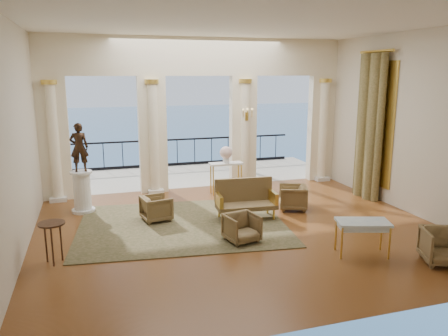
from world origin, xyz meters
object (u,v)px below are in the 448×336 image
object	(u,v)px
armchair_b	(443,245)
armchair_d	(156,207)
game_table	(363,225)
settee	(245,199)
pedestal	(82,192)
statue	(79,147)
console_table	(226,168)
armchair_a	(242,227)
side_table	(52,228)
armchair_c	(293,196)

from	to	relation	value
armchair_b	armchair_d	xyz separation A→B (m)	(-4.73, 3.99, -0.03)
armchair_d	game_table	world-z (taller)	game_table
settee	pedestal	size ratio (longest dim) A/B	1.40
statue	console_table	xyz separation A→B (m)	(4.03, 0.64, -0.92)
armchair_a	pedestal	world-z (taller)	pedestal
armchair_a	side_table	size ratio (longest dim) A/B	0.83
pedestal	statue	distance (m)	1.16
settee	console_table	bearing A→B (deg)	88.75
pedestal	console_table	world-z (taller)	pedestal
armchair_a	settee	xyz separation A→B (m)	(0.60, 1.45, 0.15)
armchair_c	console_table	size ratio (longest dim) A/B	0.73
console_table	side_table	xyz separation A→B (m)	(-4.53, -3.70, -0.08)
armchair_d	pedestal	size ratio (longest dim) A/B	0.63
game_table	side_table	size ratio (longest dim) A/B	1.41
armchair_d	pedestal	xyz separation A→B (m)	(-1.69, 1.22, 0.18)
armchair_c	armchair_d	world-z (taller)	armchair_c
statue	console_table	distance (m)	4.18
armchair_b	statue	world-z (taller)	statue
pedestal	statue	xyz separation A→B (m)	(0.00, 0.00, 1.16)
console_table	side_table	bearing A→B (deg)	-140.89
armchair_a	settee	world-z (taller)	settee
armchair_c	side_table	size ratio (longest dim) A/B	0.89
armchair_d	statue	world-z (taller)	statue
settee	game_table	xyz separation A→B (m)	(1.42, -2.77, 0.14)
game_table	side_table	world-z (taller)	side_table
armchair_c	armchair_d	bearing A→B (deg)	-70.92
game_table	armchair_c	bearing A→B (deg)	107.70
armchair_c	pedestal	distance (m)	5.40
armchair_a	armchair_b	distance (m)	3.85
statue	side_table	world-z (taller)	statue
console_table	armchair_c	bearing A→B (deg)	-59.68
armchair_c	pedestal	world-z (taller)	pedestal
game_table	console_table	bearing A→B (deg)	120.83
statue	pedestal	bearing A→B (deg)	-0.00
game_table	pedestal	xyz separation A→B (m)	(-5.23, 4.41, -0.10)
armchair_a	settee	size ratio (longest dim) A/B	0.44
armchair_a	side_table	bearing A→B (deg)	167.60
armchair_a	armchair_b	xyz separation A→B (m)	(3.22, -2.12, 0.03)
armchair_d	console_table	distance (m)	3.01
armchair_a	console_table	world-z (taller)	console_table
pedestal	console_table	distance (m)	4.08
armchair_b	armchair_c	bearing A→B (deg)	129.91
console_table	pedestal	bearing A→B (deg)	-171.16
settee	pedestal	bearing A→B (deg)	160.93
armchair_d	armchair_c	bearing A→B (deg)	-103.37
console_table	armchair_d	bearing A→B (deg)	-141.66
game_table	statue	distance (m)	6.92
armchair_b	statue	distance (m)	8.38
armchair_a	armchair_c	size ratio (longest dim) A/B	0.93
armchair_d	side_table	bearing A→B (deg)	119.37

